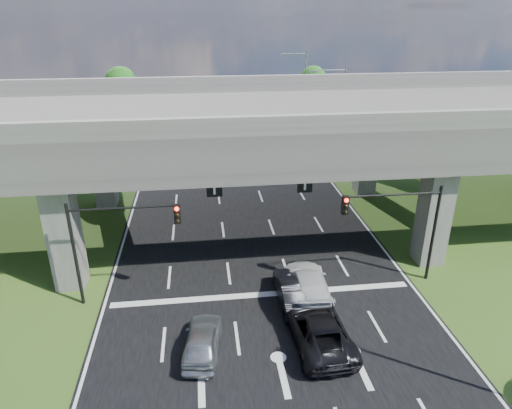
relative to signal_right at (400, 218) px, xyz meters
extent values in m
plane|color=#304F19|center=(-7.82, -3.94, -4.19)|extent=(160.00, 160.00, 0.00)
cube|color=black|center=(-7.82, 6.06, -4.17)|extent=(18.00, 120.00, 0.03)
cube|color=#34322F|center=(-7.82, 8.06, 3.81)|extent=(80.00, 15.00, 2.00)
cube|color=#5B5954|center=(-7.82, 0.81, 5.31)|extent=(80.00, 0.50, 1.00)
cube|color=#5B5954|center=(-7.82, 15.31, 5.31)|extent=(80.00, 0.50, 1.00)
cube|color=#5B5954|center=(-18.82, 2.06, -0.69)|extent=(1.60, 1.60, 7.00)
cube|color=#5B5954|center=(-18.82, 14.06, -0.69)|extent=(1.60, 1.60, 7.00)
cube|color=#5B5954|center=(3.18, 2.06, -0.69)|extent=(1.60, 1.60, 7.00)
cube|color=#5B5954|center=(3.18, 14.06, -0.69)|extent=(1.60, 1.60, 7.00)
cube|color=black|center=(-10.32, 1.06, 1.81)|extent=(0.85, 0.06, 0.85)
cube|color=black|center=(-5.32, 1.06, 1.81)|extent=(0.85, 0.06, 0.85)
cylinder|color=black|center=(2.18, 0.06, -1.19)|extent=(0.18, 0.18, 6.00)
cylinder|color=black|center=(-0.57, 0.06, 1.41)|extent=(5.50, 0.12, 0.12)
cube|color=black|center=(-3.32, -0.12, 1.01)|extent=(0.35, 0.28, 1.05)
sphere|color=#FF0C05|center=(-3.32, -0.28, 1.36)|extent=(0.22, 0.22, 0.22)
cylinder|color=black|center=(-17.82, 0.06, -1.19)|extent=(0.18, 0.18, 6.00)
cylinder|color=black|center=(-15.07, 0.06, 1.41)|extent=(5.50, 0.12, 0.12)
cube|color=black|center=(-12.32, -0.12, 1.01)|extent=(0.35, 0.28, 1.05)
sphere|color=#FF0C05|center=(-12.32, -0.28, 1.36)|extent=(0.22, 0.22, 0.22)
cylinder|color=gray|center=(2.68, 20.06, 0.81)|extent=(0.16, 0.16, 10.00)
cylinder|color=gray|center=(1.18, 20.06, 5.51)|extent=(3.00, 0.10, 0.10)
cube|color=gray|center=(-0.32, 20.06, 5.41)|extent=(0.60, 0.25, 0.18)
cylinder|color=gray|center=(2.68, 36.06, 0.81)|extent=(0.16, 0.16, 10.00)
cylinder|color=gray|center=(1.18, 36.06, 5.51)|extent=(3.00, 0.10, 0.10)
cube|color=gray|center=(-0.32, 36.06, 5.41)|extent=(0.60, 0.25, 0.18)
cylinder|color=black|center=(-21.82, 22.06, -2.54)|extent=(0.36, 0.36, 3.30)
sphere|color=#174D14|center=(-21.82, 22.06, 0.46)|extent=(4.50, 4.50, 4.50)
sphere|color=#174D14|center=(-21.42, 21.76, 1.81)|extent=(3.60, 3.60, 3.60)
sphere|color=#174D14|center=(-22.12, 22.46, -0.44)|extent=(3.30, 3.30, 3.30)
cylinder|color=black|center=(-24.82, 30.06, -2.76)|extent=(0.36, 0.36, 2.86)
sphere|color=#174D14|center=(-24.82, 30.06, -0.16)|extent=(3.90, 3.90, 3.90)
sphere|color=#174D14|center=(-24.42, 29.76, 1.01)|extent=(3.12, 3.12, 3.12)
sphere|color=#174D14|center=(-25.12, 30.46, -0.94)|extent=(2.86, 2.86, 2.86)
cylinder|color=black|center=(-20.82, 38.06, -2.43)|extent=(0.36, 0.36, 3.52)
sphere|color=#174D14|center=(-20.82, 38.06, 0.77)|extent=(4.80, 4.80, 4.80)
sphere|color=#174D14|center=(-20.42, 37.76, 2.21)|extent=(3.84, 3.84, 3.84)
sphere|color=#174D14|center=(-21.12, 38.46, -0.19)|extent=(3.52, 3.52, 3.52)
cylinder|color=black|center=(5.18, 24.06, -2.65)|extent=(0.36, 0.36, 3.08)
sphere|color=#174D14|center=(5.18, 24.06, 0.15)|extent=(4.20, 4.20, 4.20)
sphere|color=#174D14|center=(5.58, 23.76, 1.41)|extent=(3.36, 3.36, 3.36)
sphere|color=#174D14|center=(4.88, 24.46, -0.69)|extent=(3.08, 3.08, 3.08)
cylinder|color=black|center=(8.18, 32.06, -2.76)|extent=(0.36, 0.36, 2.86)
sphere|color=#174D14|center=(8.18, 32.06, -0.16)|extent=(3.90, 3.90, 3.90)
sphere|color=#174D14|center=(8.58, 31.76, 1.01)|extent=(3.12, 3.12, 3.12)
sphere|color=#174D14|center=(7.88, 32.46, -0.94)|extent=(2.86, 2.86, 2.86)
cylinder|color=black|center=(4.18, 40.06, -2.54)|extent=(0.36, 0.36, 3.30)
sphere|color=#174D14|center=(4.18, 40.06, 0.46)|extent=(4.50, 4.50, 4.50)
sphere|color=#174D14|center=(4.58, 39.76, 1.81)|extent=(3.60, 3.60, 3.60)
sphere|color=#174D14|center=(3.88, 40.46, -0.44)|extent=(3.30, 3.30, 3.30)
imported|color=#AAAEB2|center=(-11.31, -4.73, -3.46)|extent=(2.19, 4.27, 1.39)
imported|color=black|center=(-6.31, -1.30, -3.41)|extent=(1.60, 4.52, 1.49)
imported|color=silver|center=(-5.37, -0.94, -3.37)|extent=(2.54, 5.56, 1.58)
imported|color=black|center=(-5.75, -4.68, -3.37)|extent=(2.88, 5.76, 1.57)
camera|label=1|loc=(-10.94, -21.96, 10.93)|focal=32.00mm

